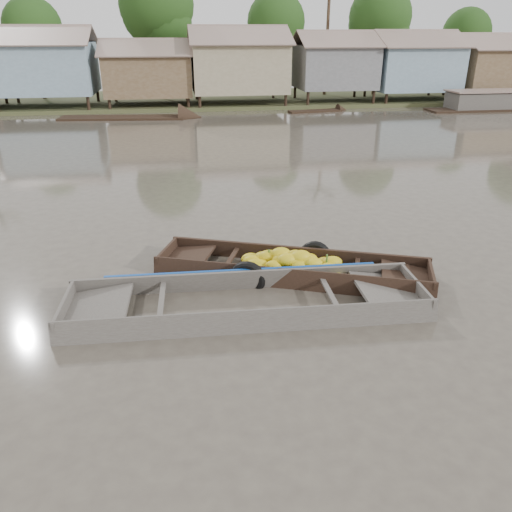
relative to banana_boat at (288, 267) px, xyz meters
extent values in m
plane|color=#463E35|center=(-0.24, -1.84, -0.18)|extent=(120.00, 120.00, 0.00)
cube|color=#384723|center=(-0.24, 31.16, -0.18)|extent=(120.00, 12.00, 0.50)
cube|color=#7590A1|center=(-10.74, 27.66, 2.52)|extent=(6.20, 5.20, 3.20)
cube|color=brown|center=(-10.74, 26.26, 4.57)|extent=(6.60, 3.02, 1.28)
cube|color=brown|center=(-10.74, 29.06, 4.57)|extent=(6.60, 3.02, 1.28)
cube|color=brown|center=(-4.04, 27.66, 2.02)|extent=(5.80, 4.60, 2.70)
cube|color=brown|center=(-4.04, 26.42, 3.82)|extent=(6.20, 2.67, 1.14)
cube|color=brown|center=(-4.04, 28.90, 3.82)|extent=(6.20, 2.67, 1.14)
cube|color=gray|center=(2.26, 27.66, 2.47)|extent=(6.50, 5.30, 3.30)
cube|color=brown|center=(2.26, 26.23, 4.57)|extent=(6.90, 3.08, 1.31)
cube|color=brown|center=(2.26, 29.09, 4.57)|extent=(6.90, 3.08, 1.31)
cube|color=slate|center=(9.26, 27.66, 2.42)|extent=(5.40, 4.70, 2.90)
cube|color=brown|center=(9.26, 26.39, 4.32)|extent=(5.80, 2.73, 1.17)
cube|color=brown|center=(9.26, 28.93, 4.32)|extent=(5.80, 2.73, 1.17)
cube|color=#7590A1|center=(15.26, 27.66, 2.32)|extent=(6.00, 5.00, 3.10)
cube|color=brown|center=(15.26, 26.31, 4.32)|extent=(6.40, 2.90, 1.24)
cube|color=brown|center=(15.26, 29.01, 4.32)|extent=(6.40, 2.90, 1.24)
cube|color=brown|center=(21.76, 27.66, 2.27)|extent=(5.70, 4.90, 2.80)
cube|color=brown|center=(21.76, 26.34, 4.12)|extent=(6.10, 2.85, 1.21)
cube|color=brown|center=(21.76, 28.98, 4.12)|extent=(6.10, 2.85, 1.21)
cylinder|color=#473323|center=(-12.24, 32.16, 2.27)|extent=(0.28, 0.28, 4.90)
sphere|color=#183A12|center=(-12.24, 32.16, 5.07)|extent=(4.20, 4.20, 4.20)
cylinder|color=#473323|center=(-3.24, 31.16, 2.97)|extent=(0.28, 0.28, 6.30)
sphere|color=#183A12|center=(-3.24, 31.16, 6.57)|extent=(5.40, 5.40, 5.40)
cylinder|color=#473323|center=(5.76, 32.16, 2.45)|extent=(0.28, 0.28, 5.25)
sphere|color=#183A12|center=(5.76, 32.16, 5.45)|extent=(4.50, 4.50, 4.50)
cylinder|color=#473323|center=(13.76, 31.16, 2.62)|extent=(0.28, 0.28, 5.60)
sphere|color=#183A12|center=(13.76, 31.16, 5.82)|extent=(4.80, 4.80, 4.80)
cylinder|color=#473323|center=(21.76, 32.16, 2.10)|extent=(0.28, 0.28, 4.55)
sphere|color=#183A12|center=(21.76, 32.16, 4.70)|extent=(3.90, 3.90, 3.90)
cylinder|color=#473323|center=(9.76, 31.66, 3.82)|extent=(0.24, 0.24, 8.00)
cube|color=black|center=(0.09, -0.02, -0.26)|extent=(5.84, 3.10, 0.08)
cube|color=black|center=(0.31, 0.57, -0.02)|extent=(5.62, 2.25, 0.55)
cube|color=black|center=(-0.13, -0.61, -0.02)|extent=(5.62, 2.25, 0.55)
cube|color=black|center=(2.81, -1.05, -0.02)|extent=(0.51, 1.23, 0.52)
cube|color=black|center=(2.34, -0.87, 0.04)|extent=(1.34, 1.40, 0.20)
cube|color=black|center=(-2.63, 1.01, -0.02)|extent=(0.51, 1.23, 0.52)
cube|color=black|center=(-2.16, 0.83, 0.04)|extent=(1.34, 1.40, 0.20)
cube|color=black|center=(-1.21, 0.47, 0.08)|extent=(0.53, 1.20, 0.05)
cube|color=black|center=(1.39, -0.51, 0.08)|extent=(0.53, 1.20, 0.05)
ellipsoid|color=gold|center=(-0.72, -0.04, 0.03)|extent=(0.55, 0.47, 0.29)
ellipsoid|color=gold|center=(0.24, -0.11, 0.29)|extent=(0.57, 0.49, 0.30)
ellipsoid|color=gold|center=(-0.39, 0.23, 0.19)|extent=(0.56, 0.48, 0.29)
ellipsoid|color=gold|center=(-0.15, 0.13, 0.29)|extent=(0.53, 0.45, 0.28)
ellipsoid|color=gold|center=(0.20, -0.26, 0.15)|extent=(0.49, 0.41, 0.25)
ellipsoid|color=gold|center=(-0.77, 0.45, 0.06)|extent=(0.51, 0.44, 0.27)
ellipsoid|color=gold|center=(-0.09, 0.19, 0.17)|extent=(0.50, 0.42, 0.26)
ellipsoid|color=gold|center=(0.03, 0.28, 0.12)|extent=(0.46, 0.39, 0.24)
ellipsoid|color=gold|center=(0.43, -0.21, 0.20)|extent=(0.52, 0.44, 0.27)
ellipsoid|color=gold|center=(0.52, 0.24, 0.07)|extent=(0.47, 0.40, 0.24)
ellipsoid|color=gold|center=(-0.75, 0.26, 0.08)|extent=(0.56, 0.48, 0.29)
ellipsoid|color=gold|center=(0.09, 0.12, 0.19)|extent=(0.53, 0.45, 0.28)
ellipsoid|color=gold|center=(-0.62, 0.02, 0.08)|extent=(0.50, 0.42, 0.26)
ellipsoid|color=gold|center=(-0.71, 0.07, 0.07)|extent=(0.56, 0.48, 0.29)
ellipsoid|color=gold|center=(0.00, 0.23, 0.16)|extent=(0.50, 0.42, 0.26)
ellipsoid|color=gold|center=(0.15, 0.06, 0.27)|extent=(0.43, 0.36, 0.22)
ellipsoid|color=gold|center=(0.78, -0.44, 0.12)|extent=(0.52, 0.44, 0.27)
ellipsoid|color=gold|center=(-0.15, -0.01, 0.20)|extent=(0.52, 0.44, 0.27)
ellipsoid|color=gold|center=(0.48, -0.35, 0.22)|extent=(0.44, 0.37, 0.23)
ellipsoid|color=gold|center=(-0.52, 0.28, 0.16)|extent=(0.48, 0.41, 0.25)
ellipsoid|color=gold|center=(-0.08, 0.37, 0.16)|extent=(0.45, 0.38, 0.23)
ellipsoid|color=gold|center=(-0.84, 0.28, -0.01)|extent=(0.44, 0.37, 0.23)
ellipsoid|color=gold|center=(0.82, 0.02, 0.05)|extent=(0.49, 0.41, 0.25)
ellipsoid|color=gold|center=(-0.90, -0.02, -0.03)|extent=(0.45, 0.38, 0.23)
ellipsoid|color=gold|center=(0.06, -0.38, 0.04)|extent=(0.45, 0.39, 0.24)
ellipsoid|color=gold|center=(-0.36, -0.15, 0.14)|extent=(0.43, 0.37, 0.23)
ellipsoid|color=gold|center=(0.90, -0.72, 0.01)|extent=(0.47, 0.40, 0.24)
ellipsoid|color=gold|center=(-0.06, -0.13, 0.25)|extent=(0.53, 0.45, 0.28)
ellipsoid|color=gold|center=(-0.67, -0.06, 0.01)|extent=(0.55, 0.46, 0.28)
ellipsoid|color=gold|center=(0.96, -0.11, 0.10)|extent=(0.55, 0.47, 0.29)
ellipsoid|color=gold|center=(0.12, -0.15, 0.20)|extent=(0.50, 0.43, 0.26)
ellipsoid|color=gold|center=(0.47, 0.22, 0.08)|extent=(0.49, 0.41, 0.25)
cylinder|color=#3F6626|center=(-0.40, 0.17, 0.28)|extent=(0.04, 0.04, 0.19)
cylinder|color=#3F6626|center=(0.29, -0.09, 0.28)|extent=(0.04, 0.04, 0.19)
cylinder|color=#3F6626|center=(0.78, -0.28, 0.28)|extent=(0.04, 0.04, 0.19)
torus|color=black|center=(0.74, 0.50, 0.00)|extent=(0.77, 0.45, 0.76)
torus|color=black|center=(-0.95, -0.39, 0.00)|extent=(0.81, 0.46, 0.79)
cube|color=#413C37|center=(-1.10, -1.34, -0.26)|extent=(6.82, 1.69, 0.08)
cube|color=#413C37|center=(-1.07, -0.51, -0.02)|extent=(6.92, 0.39, 0.55)
cube|color=#413C37|center=(-1.13, -2.17, -0.02)|extent=(6.92, 0.39, 0.55)
cube|color=#413C37|center=(2.29, -1.46, -0.02)|extent=(0.12, 1.69, 0.52)
cube|color=#413C37|center=(1.70, -1.44, 0.04)|extent=(1.22, 1.50, 0.22)
cube|color=#413C37|center=(-4.49, -1.22, -0.02)|extent=(0.12, 1.69, 0.52)
cube|color=#413C37|center=(-3.90, -1.24, 0.04)|extent=(1.22, 1.50, 0.22)
cube|color=#413C37|center=(-2.72, -1.28, 0.09)|extent=(0.16, 1.63, 0.05)
cube|color=#413C37|center=(0.52, -1.40, 0.09)|extent=(0.16, 1.63, 0.05)
cube|color=#665E54|center=(-1.10, -1.34, -0.22)|extent=(5.20, 1.50, 0.02)
cube|color=navy|center=(-1.07, -0.46, 0.19)|extent=(5.60, 0.27, 0.14)
torus|color=olive|center=(0.54, -1.67, -0.20)|extent=(0.39, 0.39, 0.06)
torus|color=olive|center=(0.54, -1.67, -0.16)|extent=(0.31, 0.31, 0.06)
cube|color=black|center=(18.94, 22.86, -0.23)|extent=(8.62, 1.92, 0.35)
cube|color=black|center=(-5.61, 22.95, -0.23)|extent=(7.77, 2.43, 0.35)
cube|color=black|center=(6.96, 23.93, -0.23)|extent=(3.75, 1.40, 0.35)
cube|color=black|center=(18.76, 23.16, 0.37)|extent=(5.00, 2.00, 1.20)
camera|label=1|loc=(-2.20, -9.68, 4.73)|focal=35.00mm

